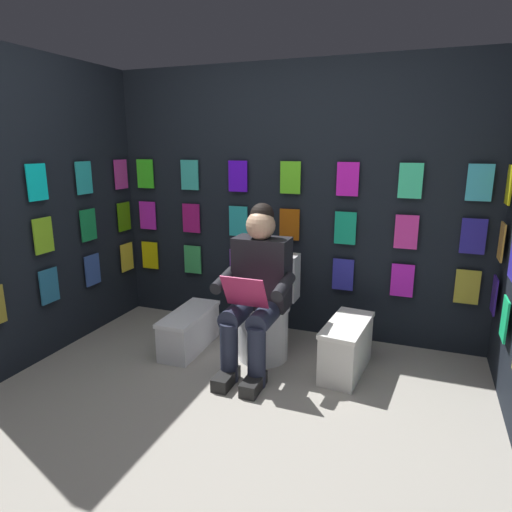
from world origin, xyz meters
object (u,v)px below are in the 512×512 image
(person_reading, at_px, (256,288))
(comic_longbox_far, at_px, (190,330))
(toilet, at_px, (267,314))
(comic_longbox_near, at_px, (346,347))

(person_reading, distance_m, comic_longbox_far, 0.75)
(toilet, xyz_separation_m, comic_longbox_near, (-0.63, 0.08, -0.14))
(person_reading, bearing_deg, toilet, -90.03)
(person_reading, bearing_deg, comic_longbox_near, -167.14)
(person_reading, height_order, comic_longbox_far, person_reading)
(toilet, height_order, comic_longbox_near, toilet)
(toilet, height_order, person_reading, person_reading)
(toilet, bearing_deg, comic_longbox_near, 172.55)
(comic_longbox_near, bearing_deg, comic_longbox_far, 8.43)
(toilet, xyz_separation_m, person_reading, (-0.00, 0.23, 0.27))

